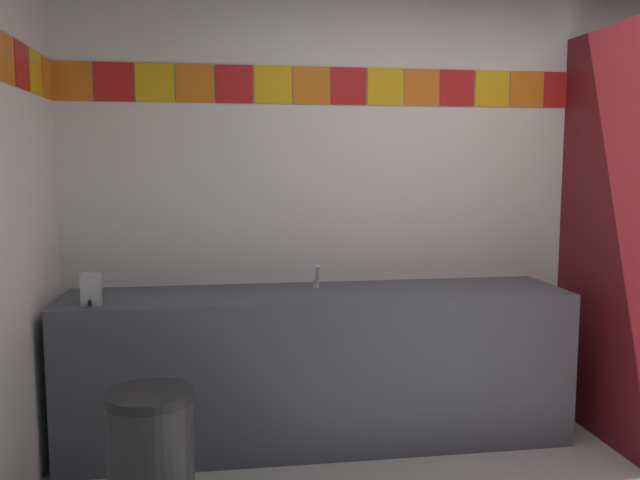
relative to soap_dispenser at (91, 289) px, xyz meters
The scene contains 5 objects.
wall_back 2.14m from the soap_dispenser, 14.36° to the left, with size 4.51×0.09×2.88m.
vanity_counter 1.26m from the soap_dispenser, ahead, with size 2.69×0.59×0.83m.
faucet_center 1.18m from the soap_dispenser, 13.10° to the left, with size 0.04×0.10×0.14m.
soap_dispenser is the anchor object (origin of this frame).
trash_bin 0.94m from the soap_dispenser, 62.61° to the right, with size 0.35×0.35×0.61m.
Camera 1 is at (-1.38, -1.97, 1.52)m, focal length 37.09 mm.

